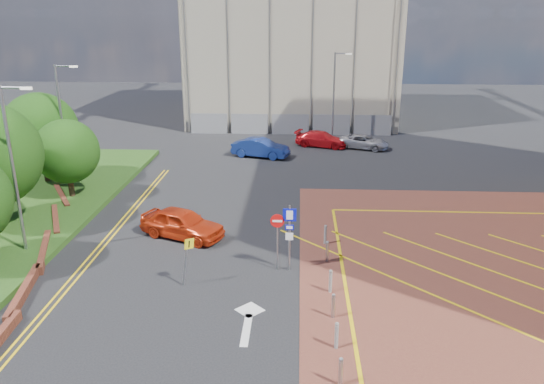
# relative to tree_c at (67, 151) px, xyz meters

# --- Properties ---
(ground) EXTENTS (140.00, 140.00, 0.00)m
(ground) POSITION_rel_tree_c_xyz_m (13.50, -10.00, -3.19)
(ground) COLOR black
(ground) RESTS_ON ground
(retaining_wall) EXTENTS (6.06, 20.33, 0.40)m
(retaining_wall) POSITION_rel_tree_c_xyz_m (1.70, -8.00, -2.99)
(retaining_wall) COLOR brown
(retaining_wall) RESTS_ON ground
(tree_c) EXTENTS (4.00, 4.00, 4.90)m
(tree_c) POSITION_rel_tree_c_xyz_m (0.00, 0.00, 0.00)
(tree_c) COLOR #3D2B1C
(tree_c) RESTS_ON grass_bed
(tree_d) EXTENTS (5.00, 5.00, 6.08)m
(tree_d) POSITION_rel_tree_c_xyz_m (-3.00, 3.00, 0.68)
(tree_d) COLOR #3D2B1C
(tree_d) RESTS_ON grass_bed
(lamp_left_near) EXTENTS (1.53, 0.16, 8.00)m
(lamp_left_near) POSITION_rel_tree_c_xyz_m (1.08, -8.00, 1.47)
(lamp_left_near) COLOR #9EA0A8
(lamp_left_near) RESTS_ON grass_bed
(lamp_left_far) EXTENTS (1.53, 0.16, 8.00)m
(lamp_left_far) POSITION_rel_tree_c_xyz_m (-0.92, 2.00, 1.47)
(lamp_left_far) COLOR #9EA0A8
(lamp_left_far) RESTS_ON grass_bed
(lamp_back) EXTENTS (1.53, 0.16, 8.00)m
(lamp_back) POSITION_rel_tree_c_xyz_m (17.58, 18.00, 1.17)
(lamp_back) COLOR #9EA0A8
(lamp_back) RESTS_ON ground
(sign_cluster) EXTENTS (1.17, 0.12, 3.20)m
(sign_cluster) POSITION_rel_tree_c_xyz_m (13.80, -9.02, -1.24)
(sign_cluster) COLOR #9EA0A8
(sign_cluster) RESTS_ON ground
(warning_sign) EXTENTS (0.60, 0.39, 2.25)m
(warning_sign) POSITION_rel_tree_c_xyz_m (9.62, -10.72, -1.76)
(warning_sign) COLOR #9EA0A8
(warning_sign) RESTS_ON ground
(bollard_row) EXTENTS (0.14, 11.14, 0.90)m
(bollard_row) POSITION_rel_tree_c_xyz_m (15.80, -11.67, -2.72)
(bollard_row) COLOR #9EA0A8
(bollard_row) RESTS_ON forecourt
(construction_building) EXTENTS (21.20, 19.20, 22.00)m
(construction_building) POSITION_rel_tree_c_xyz_m (13.50, 30.00, 7.81)
(construction_building) COLOR #ABA28C
(construction_building) RESTS_ON ground
(construction_fence) EXTENTS (21.60, 0.06, 2.00)m
(construction_fence) POSITION_rel_tree_c_xyz_m (14.50, 20.00, -2.19)
(construction_fence) COLOR gray
(construction_fence) RESTS_ON ground
(car_red_left) EXTENTS (4.97, 3.53, 1.57)m
(car_red_left) POSITION_rel_tree_c_xyz_m (8.27, -5.48, -2.41)
(car_red_left) COLOR red
(car_red_left) RESTS_ON ground
(car_blue_back) EXTENTS (4.99, 2.91, 1.55)m
(car_blue_back) POSITION_rel_tree_c_xyz_m (11.22, 11.26, -2.42)
(car_blue_back) COLOR navy
(car_blue_back) RESTS_ON ground
(car_red_back) EXTENTS (5.04, 3.24, 1.36)m
(car_red_back) POSITION_rel_tree_c_xyz_m (16.40, 15.14, -2.51)
(car_red_back) COLOR red
(car_red_back) RESTS_ON ground
(car_silver_back) EXTENTS (4.81, 3.39, 1.22)m
(car_silver_back) POSITION_rel_tree_c_xyz_m (20.05, 14.60, -2.58)
(car_silver_back) COLOR #B7B6BE
(car_silver_back) RESTS_ON ground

